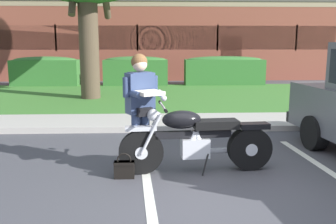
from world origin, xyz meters
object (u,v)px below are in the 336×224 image
object	(u,v)px
handbag	(124,168)
hedge_center_left	(136,70)
motorcycle	(202,139)
hedge_left	(46,71)
hedge_center_right	(224,70)
brick_building	(140,40)
rider_person	(141,103)

from	to	relation	value
handbag	hedge_center_left	size ratio (longest dim) A/B	0.14
hedge_center_left	motorcycle	bearing A→B (deg)	-82.57
hedge_left	hedge_center_right	size ratio (longest dim) A/B	0.82
handbag	hedge_left	size ratio (longest dim) A/B	0.13
hedge_center_right	brick_building	xyz separation A→B (m)	(-3.72, 6.44, 1.28)
rider_person	hedge_left	bearing A→B (deg)	111.76
hedge_center_left	brick_building	size ratio (longest dim) A/B	0.12
motorcycle	brick_building	xyz separation A→B (m)	(-1.37, 17.11, 1.45)
hedge_center_left	hedge_left	bearing A→B (deg)	180.00
handbag	brick_building	bearing A→B (deg)	90.85
motorcycle	rider_person	xyz separation A→B (m)	(-0.88, 0.05, 0.53)
hedge_center_left	hedge_center_right	world-z (taller)	same
rider_person	handbag	bearing A→B (deg)	-128.99
hedge_center_left	brick_building	world-z (taller)	brick_building
rider_person	brick_building	bearing A→B (deg)	91.65
handbag	hedge_center_left	xyz separation A→B (m)	(-0.27, 10.91, 0.51)
motorcycle	hedge_left	world-z (taller)	hedge_left
hedge_left	hedge_center_left	distance (m)	3.73
motorcycle	hedge_center_left	world-z (taller)	hedge_center_left
handbag	hedge_center_left	world-z (taller)	hedge_center_left
handbag	brick_building	world-z (taller)	brick_building
handbag	hedge_left	xyz separation A→B (m)	(-4.00, 10.91, 0.51)
rider_person	handbag	world-z (taller)	rider_person
motorcycle	hedge_center_left	distance (m)	10.76
rider_person	hedge_center_left	world-z (taller)	rider_person
rider_person	handbag	distance (m)	0.94
hedge_center_left	hedge_center_right	xyz separation A→B (m)	(3.73, -0.00, -0.00)
brick_building	motorcycle	bearing A→B (deg)	-85.41
rider_person	brick_building	world-z (taller)	brick_building
motorcycle	hedge_center_left	size ratio (longest dim) A/B	0.85
hedge_center_left	hedge_center_right	size ratio (longest dim) A/B	0.80
hedge_left	hedge_center_right	bearing A→B (deg)	-0.00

